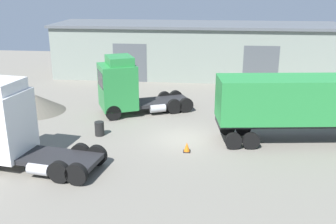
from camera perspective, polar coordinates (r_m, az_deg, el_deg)
ground_plane at (r=23.77m, az=2.35°, el=-3.99°), size 60.00×60.00×0.00m
warehouse_building at (r=39.89m, az=4.06°, el=9.02°), size 28.00×7.30×5.19m
tractor_unit_white at (r=21.28m, az=-21.93°, el=-1.97°), size 6.63×3.47×4.48m
container_trailer_green at (r=24.08m, az=19.61°, el=1.53°), size 10.76×3.80×3.89m
tractor_unit_green at (r=27.91m, az=-6.28°, el=3.60°), size 6.92×5.00×4.20m
gravel_pile at (r=30.28m, az=-18.82°, el=1.27°), size 4.43×4.43×1.30m
oil_drum at (r=24.57m, az=-9.92°, el=-2.40°), size 0.58×0.58×0.88m
traffic_cone at (r=22.01m, az=2.75°, el=-5.17°), size 0.40×0.40×0.55m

